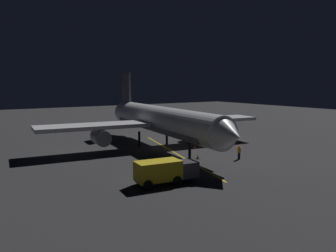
% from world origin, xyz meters
% --- Properties ---
extents(ground_plane, '(180.00, 180.00, 0.20)m').
position_xyz_m(ground_plane, '(0.00, 0.00, -0.10)').
color(ground_plane, '#2D2D2E').
extents(apron_guide_stripe, '(7.07, 27.18, 0.01)m').
position_xyz_m(apron_guide_stripe, '(0.02, 4.00, 0.00)').
color(apron_guide_stripe, gold).
rests_on(apron_guide_stripe, ground_plane).
extents(airliner, '(34.15, 37.00, 11.20)m').
position_xyz_m(airliner, '(-0.06, -0.60, 4.00)').
color(airliner, white).
rests_on(airliner, ground_plane).
extents(baggage_truck, '(6.16, 2.80, 2.26)m').
position_xyz_m(baggage_truck, '(8.65, 14.73, 1.19)').
color(baggage_truck, gold).
rests_on(baggage_truck, ground_plane).
extents(catering_truck, '(6.22, 2.78, 2.25)m').
position_xyz_m(catering_truck, '(-9.61, -2.56, 1.18)').
color(catering_truck, silver).
rests_on(catering_truck, ground_plane).
extents(ground_crew_worker, '(0.40, 0.40, 1.74)m').
position_xyz_m(ground_crew_worker, '(-4.58, 11.14, 0.89)').
color(ground_crew_worker, black).
rests_on(ground_crew_worker, ground_plane).
extents(traffic_cone_near_left, '(0.50, 0.50, 0.55)m').
position_xyz_m(traffic_cone_near_left, '(-4.25, 2.64, 0.25)').
color(traffic_cone_near_left, '#EA590F').
rests_on(traffic_cone_near_left, ground_plane).
extents(traffic_cone_near_right, '(0.50, 0.50, 0.55)m').
position_xyz_m(traffic_cone_near_right, '(-0.43, 8.18, 0.25)').
color(traffic_cone_near_right, '#EA590F').
rests_on(traffic_cone_near_right, ground_plane).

